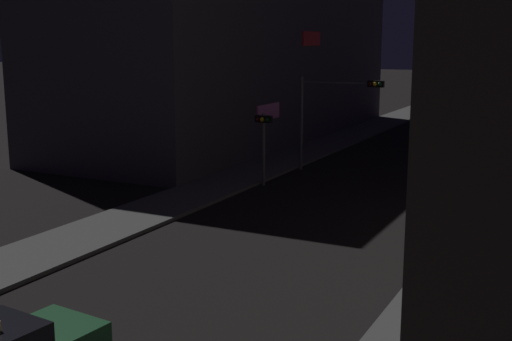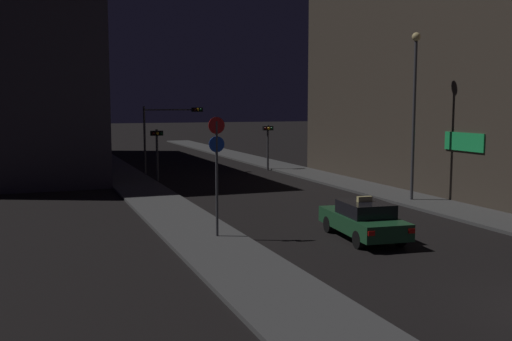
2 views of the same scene
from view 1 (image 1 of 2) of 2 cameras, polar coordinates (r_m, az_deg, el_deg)
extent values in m
cube|color=#4C4C4C|center=(36.72, 1.77, 0.62)|extent=(2.96, 70.62, 0.14)
cube|color=#3D3842|center=(46.48, -1.45, 11.91)|extent=(10.57, 31.65, 14.79)
cube|color=#D859B2|center=(38.63, 1.05, 5.03)|extent=(0.08, 2.80, 0.90)
cube|color=red|center=(44.19, 4.75, 11.14)|extent=(0.08, 2.80, 0.90)
cube|color=#26CC66|center=(13.49, 20.28, -5.10)|extent=(0.08, 2.80, 0.90)
cylinder|color=#47474C|center=(35.06, 3.89, 4.00)|extent=(0.16, 0.16, 4.87)
cylinder|color=#47474C|center=(34.13, 6.99, 7.43)|extent=(3.93, 0.10, 0.10)
cube|color=black|center=(33.51, 10.17, 7.27)|extent=(0.80, 0.28, 0.32)
sphere|color=#3F0C0C|center=(33.41, 9.67, 7.28)|extent=(0.20, 0.20, 0.20)
sphere|color=yellow|center=(33.34, 10.08, 7.26)|extent=(0.20, 0.20, 0.20)
sphere|color=#0C3319|center=(33.27, 10.49, 7.24)|extent=(0.20, 0.20, 0.20)
cylinder|color=#47474C|center=(31.18, 0.65, 1.76)|extent=(0.16, 0.16, 3.39)
cube|color=black|center=(30.97, 0.66, 4.41)|extent=(0.80, 0.28, 0.32)
sphere|color=#3F0C0C|center=(30.93, 0.10, 4.40)|extent=(0.20, 0.20, 0.20)
sphere|color=yellow|center=(30.82, 0.51, 4.37)|extent=(0.20, 0.20, 0.20)
sphere|color=#0C3319|center=(30.71, 0.93, 4.35)|extent=(0.20, 0.20, 0.20)
cylinder|color=#47474C|center=(31.64, 18.47, 1.38)|extent=(0.16, 0.16, 3.46)
cube|color=black|center=(31.44, 18.63, 4.04)|extent=(0.80, 0.28, 0.32)
sphere|color=#3F0C0C|center=(31.30, 18.14, 4.05)|extent=(0.20, 0.20, 0.20)
sphere|color=yellow|center=(31.26, 18.58, 4.01)|extent=(0.20, 0.20, 0.20)
sphere|color=#0C3319|center=(31.23, 19.03, 3.97)|extent=(0.20, 0.20, 0.20)
cylinder|color=#47474C|center=(15.20, 14.80, 0.76)|extent=(0.16, 0.16, 8.00)
camera|label=2|loc=(23.78, -88.40, -4.09)|focal=41.36mm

